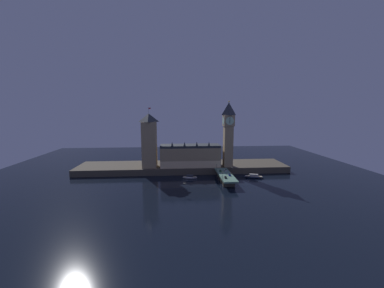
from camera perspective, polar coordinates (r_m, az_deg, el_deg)
ground_plane at (r=219.12m, az=-1.86°, el=-8.87°), size 400.00×400.00×0.00m
embankment at (r=255.82m, az=-2.22°, el=-5.60°), size 220.00×42.00×6.46m
parliament_hall at (r=244.73m, az=-0.45°, el=-2.79°), size 61.35×20.27×26.72m
clock_tower at (r=242.42m, az=8.80°, el=2.84°), size 11.06×11.17×67.16m
victoria_tower at (r=241.25m, az=-10.31°, el=0.83°), size 14.67×14.67×60.54m
bridge at (r=217.70m, az=8.12°, el=-7.85°), size 12.12×46.00×6.71m
car_northbound_lead at (r=225.54m, az=6.94°, el=-6.47°), size 1.84×3.88×1.49m
car_northbound_trail at (r=205.02m, az=8.12°, el=-7.99°), size 1.91×3.98×1.57m
car_southbound_lead at (r=213.11m, az=9.10°, el=-7.39°), size 1.85×3.97×1.53m
car_southbound_trail at (r=227.93m, az=8.20°, el=-6.35°), size 2.09×4.66×1.38m
pedestrian_near_rail at (r=205.65m, az=7.31°, el=-7.88°), size 0.38×0.38×1.72m
pedestrian_mid_walk at (r=218.47m, az=9.48°, el=-6.98°), size 0.38×0.38×1.57m
street_lamp_near at (r=200.96m, az=7.44°, el=-7.33°), size 1.34×0.60×6.49m
street_lamp_mid at (r=217.24m, az=9.64°, el=-6.11°), size 1.34×0.60×6.91m
street_lamp_far at (r=228.89m, az=5.96°, el=-5.33°), size 1.34×0.60×6.71m
boat_upstream at (r=225.38m, az=-0.50°, el=-8.03°), size 14.41×5.58×3.51m
boat_downstream at (r=234.34m, az=14.73°, el=-7.64°), size 18.44×9.16×3.81m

